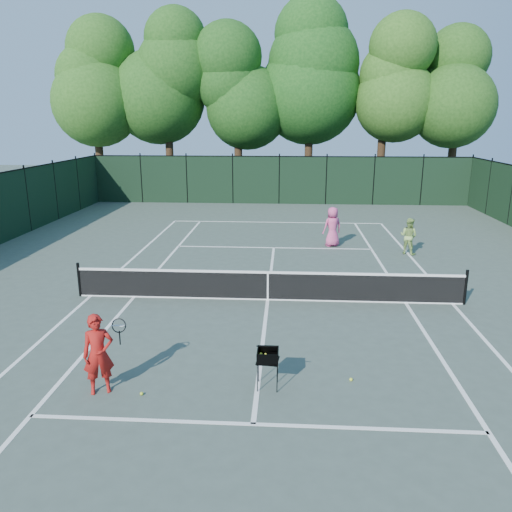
# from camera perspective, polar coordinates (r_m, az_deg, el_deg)

# --- Properties ---
(ground) EXTENTS (90.00, 90.00, 0.00)m
(ground) POSITION_cam_1_polar(r_m,az_deg,el_deg) (15.14, 1.35, -5.04)
(ground) COLOR #404E45
(ground) RESTS_ON ground
(sideline_doubles_left) EXTENTS (0.10, 23.77, 0.01)m
(sideline_doubles_left) POSITION_cam_1_polar(r_m,az_deg,el_deg) (16.29, -18.37, -4.35)
(sideline_doubles_left) COLOR white
(sideline_doubles_left) RESTS_ON ground
(sideline_doubles_right) EXTENTS (0.10, 23.77, 0.01)m
(sideline_doubles_right) POSITION_cam_1_polar(r_m,az_deg,el_deg) (15.92, 21.57, -5.12)
(sideline_doubles_right) COLOR white
(sideline_doubles_right) RESTS_ON ground
(sideline_singles_left) EXTENTS (0.10, 23.77, 0.01)m
(sideline_singles_left) POSITION_cam_1_polar(r_m,az_deg,el_deg) (15.83, -13.75, -4.56)
(sideline_singles_left) COLOR white
(sideline_singles_left) RESTS_ON ground
(sideline_singles_right) EXTENTS (0.10, 23.77, 0.01)m
(sideline_singles_right) POSITION_cam_1_polar(r_m,az_deg,el_deg) (15.55, 16.75, -5.15)
(sideline_singles_right) COLOR white
(sideline_singles_right) RESTS_ON ground
(baseline_far) EXTENTS (10.97, 0.10, 0.01)m
(baseline_far) POSITION_cam_1_polar(r_m,az_deg,el_deg) (26.61, 2.39, 3.88)
(baseline_far) COLOR white
(baseline_far) RESTS_ON ground
(service_line_near) EXTENTS (8.23, 0.10, 0.01)m
(service_line_near) POSITION_cam_1_polar(r_m,az_deg,el_deg) (9.41, -0.32, -18.66)
(service_line_near) COLOR white
(service_line_near) RESTS_ON ground
(service_line_far) EXTENTS (8.23, 0.10, 0.01)m
(service_line_far) POSITION_cam_1_polar(r_m,az_deg,el_deg) (21.26, 2.05, 0.96)
(service_line_far) COLOR white
(service_line_far) RESTS_ON ground
(center_service_line) EXTENTS (0.10, 12.80, 0.01)m
(center_service_line) POSITION_cam_1_polar(r_m,az_deg,el_deg) (15.14, 1.35, -5.03)
(center_service_line) COLOR white
(center_service_line) RESTS_ON ground
(tennis_net) EXTENTS (11.69, 0.09, 1.06)m
(tennis_net) POSITION_cam_1_polar(r_m,az_deg,el_deg) (14.98, 1.36, -3.33)
(tennis_net) COLOR black
(tennis_net) RESTS_ON ground
(fence_far) EXTENTS (24.00, 0.05, 3.00)m
(fence_far) POSITION_cam_1_polar(r_m,az_deg,el_deg) (32.41, 2.67, 8.61)
(fence_far) COLOR black
(fence_far) RESTS_ON ground
(tree_0) EXTENTS (6.40, 6.40, 13.14)m
(tree_0) POSITION_cam_1_polar(r_m,az_deg,el_deg) (38.28, -18.12, 18.92)
(tree_0) COLOR black
(tree_0) RESTS_ON ground
(tree_1) EXTENTS (6.80, 6.80, 13.98)m
(tree_1) POSITION_cam_1_polar(r_m,az_deg,el_deg) (37.34, -10.26, 20.33)
(tree_1) COLOR black
(tree_1) RESTS_ON ground
(tree_2) EXTENTS (6.00, 6.00, 12.40)m
(tree_2) POSITION_cam_1_polar(r_m,az_deg,el_deg) (36.25, -2.11, 19.18)
(tree_2) COLOR black
(tree_2) RESTS_ON ground
(tree_3) EXTENTS (7.00, 7.00, 14.45)m
(tree_3) POSITION_cam_1_polar(r_m,az_deg,el_deg) (36.71, 6.30, 21.06)
(tree_3) COLOR black
(tree_3) RESTS_ON ground
(tree_4) EXTENTS (6.20, 6.20, 12.97)m
(tree_4) POSITION_cam_1_polar(r_m,az_deg,el_deg) (36.48, 14.65, 19.35)
(tree_4) COLOR black
(tree_4) RESTS_ON ground
(tree_5) EXTENTS (5.80, 5.80, 12.23)m
(tree_5) POSITION_cam_1_polar(r_m,az_deg,el_deg) (38.13, 22.23, 17.90)
(tree_5) COLOR black
(tree_5) RESTS_ON ground
(coach) EXTENTS (0.78, 0.85, 1.64)m
(coach) POSITION_cam_1_polar(r_m,az_deg,el_deg) (10.44, -17.56, -10.63)
(coach) COLOR #A81713
(coach) RESTS_ON ground
(player_pink) EXTENTS (0.98, 0.83, 1.70)m
(player_pink) POSITION_cam_1_polar(r_m,az_deg,el_deg) (21.60, 8.73, 3.33)
(player_pink) COLOR #D64B85
(player_pink) RESTS_ON ground
(player_green) EXTENTS (0.91, 0.88, 1.47)m
(player_green) POSITION_cam_1_polar(r_m,az_deg,el_deg) (21.04, 17.05, 2.19)
(player_green) COLOR #92B85C
(player_green) RESTS_ON ground
(ball_hopper) EXTENTS (0.48, 0.48, 0.82)m
(ball_hopper) POSITION_cam_1_polar(r_m,az_deg,el_deg) (10.19, 1.35, -11.35)
(ball_hopper) COLOR black
(ball_hopper) RESTS_ON ground
(loose_ball_near_cart) EXTENTS (0.07, 0.07, 0.07)m
(loose_ball_near_cart) POSITION_cam_1_polar(r_m,az_deg,el_deg) (10.89, 10.81, -13.69)
(loose_ball_near_cart) COLOR #DAF031
(loose_ball_near_cart) RESTS_ON ground
(loose_ball_midcourt) EXTENTS (0.07, 0.07, 0.07)m
(loose_ball_midcourt) POSITION_cam_1_polar(r_m,az_deg,el_deg) (10.47, -12.94, -15.08)
(loose_ball_midcourt) COLOR #BCD32B
(loose_ball_midcourt) RESTS_ON ground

